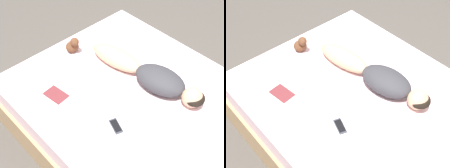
% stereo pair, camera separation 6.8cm
% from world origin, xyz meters
% --- Properties ---
extents(ground_plane, '(12.00, 12.00, 0.00)m').
position_xyz_m(ground_plane, '(0.00, 0.00, 0.00)').
color(ground_plane, '#4C4742').
extents(bed, '(1.80, 2.24, 0.60)m').
position_xyz_m(bed, '(0.00, 0.00, 0.29)').
color(bed, tan).
rests_on(bed, ground_plane).
extents(person, '(0.38, 1.22, 0.18)m').
position_xyz_m(person, '(-0.20, -0.06, 0.68)').
color(person, tan).
rests_on(person, bed).
extents(open_magazine, '(0.46, 0.35, 0.01)m').
position_xyz_m(open_magazine, '(0.42, -0.51, 0.60)').
color(open_magazine, silver).
rests_on(open_magazine, bed).
extents(cell_phone, '(0.11, 0.17, 0.01)m').
position_xyz_m(cell_phone, '(0.37, 0.10, 0.60)').
color(cell_phone, '#333842').
rests_on(cell_phone, bed).
extents(plush_toy, '(0.14, 0.15, 0.19)m').
position_xyz_m(plush_toy, '(0.03, -0.87, 0.68)').
color(plush_toy, brown).
rests_on(plush_toy, bed).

